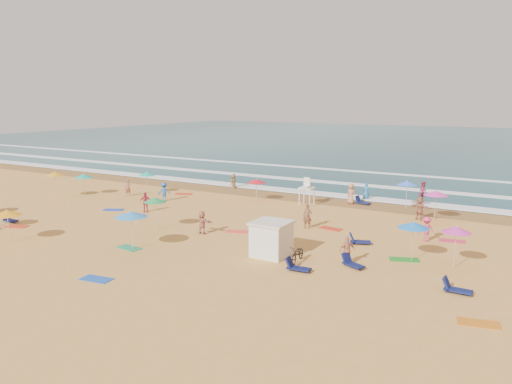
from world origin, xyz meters
The scene contains 12 objects.
ground centered at (0.00, 0.00, 0.00)m, with size 220.00×220.00×0.00m, color gold.
ocean centered at (0.00, 84.00, 0.00)m, with size 220.00×140.00×0.18m, color #0C4756.
wet_sand centered at (0.00, 12.50, 0.01)m, with size 220.00×220.00×0.00m, color olive.
surf_foam centered at (0.00, 21.32, 0.10)m, with size 200.00×18.70×0.05m.
cabana centered at (5.04, -4.79, 1.00)m, with size 2.00×2.00×2.00m, color silver.
cabana_roof centered at (5.04, -4.79, 2.06)m, with size 2.20×2.20×0.12m, color silver.
bicycle centered at (6.94, -5.09, 0.50)m, with size 0.66×1.91×1.00m, color black.
lifeguard_stand centered at (0.73, 9.78, 1.05)m, with size 1.20×1.20×2.10m, color white, non-canonical shape.
beach_umbrellas centered at (0.41, 0.30, 2.15)m, with size 51.22×25.24×0.81m.
loungers centered at (6.10, -2.02, 0.17)m, with size 50.51×22.90×0.34m.
towels centered at (0.54, -2.56, 0.01)m, with size 33.59×22.54×0.03m.
beachgoers centered at (1.05, 5.95, 0.80)m, with size 41.53×30.07×2.13m.
Camera 1 is at (18.82, -30.28, 9.30)m, focal length 35.00 mm.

